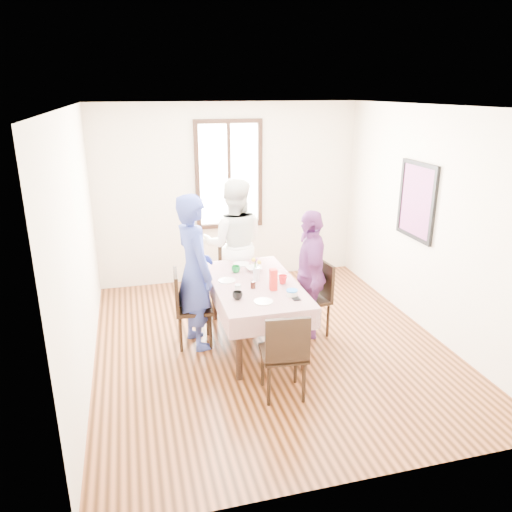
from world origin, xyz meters
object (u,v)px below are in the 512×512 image
(chair_left, at_px, (194,308))
(chair_near, at_px, (283,353))
(person_left, at_px, (194,272))
(chair_right, at_px, (309,299))
(person_right, at_px, (309,274))
(chair_far, at_px, (235,275))
(dining_table, at_px, (255,313))
(person_far, at_px, (235,245))

(chair_left, height_order, chair_near, same)
(chair_left, bearing_deg, person_left, 93.65)
(chair_right, relative_size, chair_near, 1.00)
(chair_right, bearing_deg, person_right, 81.27)
(chair_right, height_order, chair_far, same)
(dining_table, height_order, person_far, person_far)
(chair_left, bearing_deg, chair_near, 33.04)
(chair_near, bearing_deg, person_far, 95.80)
(person_far, bearing_deg, dining_table, 103.14)
(dining_table, xyz_separation_m, chair_far, (0.00, 1.09, 0.08))
(person_far, bearing_deg, chair_left, 66.01)
(dining_table, xyz_separation_m, person_left, (-0.68, 0.15, 0.53))
(person_far, bearing_deg, person_right, 136.78)
(chair_far, bearing_deg, person_far, 95.42)
(chair_far, distance_m, person_left, 1.24)
(chair_right, xyz_separation_m, person_right, (-0.02, -0.00, 0.33))
(dining_table, bearing_deg, chair_left, 167.97)
(chair_left, height_order, chair_right, same)
(chair_left, xyz_separation_m, chair_right, (1.39, -0.10, 0.00))
(dining_table, height_order, chair_near, chair_near)
(chair_right, relative_size, person_far, 0.51)
(person_far, distance_m, person_right, 1.23)
(dining_table, height_order, person_right, person_right)
(dining_table, bearing_deg, chair_far, 90.00)
(chair_right, relative_size, person_right, 0.58)
(chair_left, xyz_separation_m, chair_near, (0.69, -1.23, 0.00))
(chair_right, height_order, chair_near, same)
(dining_table, relative_size, chair_near, 1.73)
(person_far, height_order, person_right, person_far)
(chair_far, height_order, chair_near, same)
(person_far, bearing_deg, chair_far, -76.86)
(chair_left, bearing_deg, person_right, 89.53)
(person_right, bearing_deg, person_left, -78.94)
(person_far, relative_size, person_right, 1.14)
(chair_left, height_order, person_far, person_far)
(dining_table, relative_size, person_right, 1.01)
(chair_right, distance_m, person_left, 1.45)
(person_left, bearing_deg, person_right, -108.59)
(chair_left, bearing_deg, chair_right, 89.58)
(chair_right, relative_size, person_left, 0.50)
(chair_left, distance_m, person_far, 1.23)
(chair_near, height_order, person_right, person_right)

